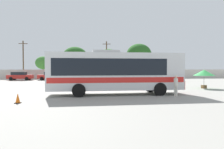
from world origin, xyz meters
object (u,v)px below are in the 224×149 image
Objects in this scene: utility_pole_far at (107,59)px; roadside_tree_midleft at (75,58)px; roadside_tree_left at (43,63)px; attendant_by_bus_door at (176,85)px; parked_car_third_grey at (88,76)px; parked_car_leftmost_red at (20,76)px; traffic_cone_on_apron at (18,98)px; roadside_tree_right at (139,54)px; parked_car_second_red at (50,76)px; coach_bus_silver_red at (114,71)px; vendor_umbrella_near_gate_green at (204,73)px; roadside_tree_midright at (108,58)px; utility_pole_near at (23,59)px.

utility_pole_far is 7.18m from roadside_tree_midleft.
roadside_tree_left is 7.10m from roadside_tree_midleft.
attendant_by_bus_door reaches higher than parked_car_third_grey.
parked_car_leftmost_red is 0.62× the size of roadside_tree_midleft.
roadside_tree_left reaches higher than traffic_cone_on_apron.
parked_car_second_red is at bearing -158.54° from roadside_tree_right.
traffic_cone_on_apron is (2.11, -26.33, -0.50)m from parked_car_second_red.
traffic_cone_on_apron is at bearing -105.21° from utility_pole_far.
coach_bus_silver_red is 4.87× the size of vendor_umbrella_near_gate_green.
roadside_tree_left reaches higher than vendor_umbrella_near_gate_green.
roadside_tree_midright is 38.00m from traffic_cone_on_apron.
utility_pole_far is 1.18× the size of roadside_tree_midleft.
roadside_tree_right is at bearing 31.81° from parked_car_third_grey.
parked_car_second_red reaches higher than traffic_cone_on_apron.
coach_bus_silver_red reaches higher than parked_car_second_red.
utility_pole_near is 12.43× the size of traffic_cone_on_apron.
utility_pole_far is at bearing 5.09° from utility_pole_near.
parked_car_third_grey is 11.89m from roadside_tree_midright.
parked_car_second_red is 0.53× the size of utility_pole_far.
utility_pole_near reaches higher than parked_car_third_grey.
roadside_tree_midleft is (6.99, 0.11, 1.20)m from roadside_tree_left.
vendor_umbrella_near_gate_green is at bearing -50.68° from roadside_tree_left.
roadside_tree_right is (-0.37, 26.19, 3.76)m from vendor_umbrella_near_gate_green.
utility_pole_near is (-6.42, 5.97, 3.35)m from parked_car_second_red.
coach_bus_silver_red is 2.56× the size of parked_car_third_grey.
utility_pole_near is at bearing 99.75° from parked_car_leftmost_red.
vendor_umbrella_near_gate_green is 0.33× the size of roadside_tree_midright.
roadside_tree_left is at bearing 110.51° from coach_bus_silver_red.
utility_pole_far reaches higher than coach_bus_silver_red.
parked_car_leftmost_red is 20.39m from roadside_tree_midright.
roadside_tree_midleft is 1.03× the size of roadside_tree_midright.
utility_pole_far is 1.72× the size of roadside_tree_left.
roadside_tree_right reaches higher than attendant_by_bus_door.
roadside_tree_right reaches higher than coach_bus_silver_red.
roadside_tree_right is (10.12, 30.17, 3.47)m from coach_bus_silver_red.
parked_car_second_red is 0.64× the size of roadside_tree_midright.
parked_car_leftmost_red is at bearing 127.35° from attendant_by_bus_door.
roadside_tree_right is at bearing 3.28° from utility_pole_near.
traffic_cone_on_apron is at bearing -75.21° from utility_pole_near.
traffic_cone_on_apron is at bearing -100.48° from parked_car_third_grey.
vendor_umbrella_near_gate_green is 26.89m from parked_car_second_red.
coach_bus_silver_red is at bearing -62.16° from utility_pole_near.
utility_pole_far reaches higher than vendor_umbrella_near_gate_green.
parked_car_leftmost_red is 13.12m from roadside_tree_midleft.
vendor_umbrella_near_gate_green reaches higher than parked_car_third_grey.
parked_car_leftmost_red is at bearing -108.11° from roadside_tree_left.
roadside_tree_right is at bearing -3.25° from roadside_tree_midleft.
parked_car_leftmost_red is at bearing 179.51° from parked_car_third_grey.
parked_car_third_grey is 9.36m from utility_pole_far.
attendant_by_bus_door is at bearing -56.96° from utility_pole_near.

